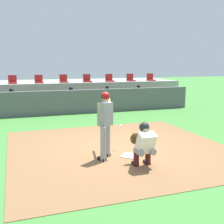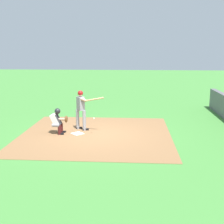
% 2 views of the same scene
% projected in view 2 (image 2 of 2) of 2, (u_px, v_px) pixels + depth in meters
% --- Properties ---
extents(ground_plane, '(80.00, 80.00, 0.00)m').
position_uv_depth(ground_plane, '(96.00, 134.00, 12.96)').
color(ground_plane, '#428438').
extents(dirt_infield, '(6.40, 6.40, 0.01)m').
position_uv_depth(dirt_infield, '(96.00, 134.00, 12.96)').
color(dirt_infield, olive).
rests_on(dirt_infield, ground).
extents(home_plate, '(0.62, 0.62, 0.02)m').
position_uv_depth(home_plate, '(77.00, 134.00, 13.01)').
color(home_plate, white).
rests_on(home_plate, dirt_infield).
extents(batter_at_plate, '(0.72, 1.36, 1.80)m').
position_uv_depth(batter_at_plate, '(81.00, 108.00, 13.46)').
color(batter_at_plate, '#99999E').
rests_on(batter_at_plate, ground).
extents(catcher_crouched, '(0.49, 1.93, 1.13)m').
position_uv_depth(catcher_crouched, '(58.00, 120.00, 12.95)').
color(catcher_crouched, gray).
rests_on(catcher_crouched, ground).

